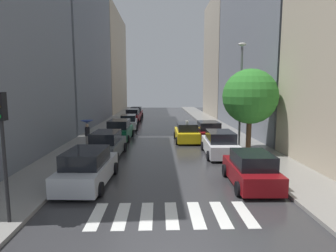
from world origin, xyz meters
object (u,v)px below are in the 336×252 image
object	(u,v)px
parked_car_left_nearest	(88,168)
parked_car_left_fourth	(129,122)
parked_car_right_nearest	(251,170)
traffic_light_left_corner	(2,129)
parked_car_left_fifth	(133,116)
lamp_post_right	(241,89)
parked_car_left_sixth	(136,113)
parked_car_right_third	(208,132)
street_tree_right	(250,97)
parked_car_right_second	(220,144)
parked_car_left_third	(120,130)
taxi_midroad	(187,133)
pedestrian_near_tree	(87,128)
parked_car_left_second	(107,145)

from	to	relation	value
parked_car_left_nearest	parked_car_left_fourth	bearing A→B (deg)	2.81
parked_car_left_nearest	parked_car_right_nearest	xyz separation A→B (m)	(7.72, -0.40, -0.04)
traffic_light_left_corner	parked_car_left_nearest	bearing A→B (deg)	68.05
parked_car_left_fifth	lamp_post_right	world-z (taller)	lamp_post_right
parked_car_left_nearest	parked_car_left_sixth	xyz separation A→B (m)	(-0.12, 30.44, 0.01)
parked_car_left_fourth	parked_car_left_sixth	xyz separation A→B (m)	(-0.09, 11.91, 0.05)
parked_car_right_nearest	parked_car_right_third	distance (m)	11.35
parked_car_left_sixth	parked_car_right_third	world-z (taller)	parked_car_left_sixth
street_tree_right	lamp_post_right	size ratio (longest dim) A/B	0.75
parked_car_left_fourth	traffic_light_left_corner	xyz separation A→B (m)	(-1.58, -22.53, 2.53)
parked_car_right_third	traffic_light_left_corner	size ratio (longest dim) A/B	0.99
parked_car_left_sixth	lamp_post_right	world-z (taller)	lamp_post_right
street_tree_right	lamp_post_right	distance (m)	1.19
parked_car_right_second	parked_car_left_third	bearing A→B (deg)	53.23
taxi_midroad	pedestrian_near_tree	bearing A→B (deg)	108.32
parked_car_left_second	pedestrian_near_tree	distance (m)	3.43
parked_car_left_nearest	parked_car_right_second	distance (m)	9.42
parked_car_left_nearest	taxi_midroad	world-z (taller)	taxi_midroad
street_tree_right	parked_car_right_third	bearing A→B (deg)	113.98
parked_car_left_sixth	parked_car_right_nearest	distance (m)	31.82
parked_car_left_second	parked_car_left_fifth	bearing A→B (deg)	2.83
street_tree_right	parked_car_right_nearest	bearing A→B (deg)	-106.92
taxi_midroad	parked_car_left_fourth	bearing A→B (deg)	36.84
parked_car_left_fifth	parked_car_right_third	bearing A→B (deg)	-148.28
parked_car_left_third	taxi_midroad	size ratio (longest dim) A/B	1.09
parked_car_left_sixth	parked_car_right_third	xyz separation A→B (m)	(7.83, -19.50, -0.02)
pedestrian_near_tree	street_tree_right	world-z (taller)	street_tree_right
parked_car_right_third	taxi_midroad	size ratio (longest dim) A/B	0.99
parked_car_left_nearest	parked_car_left_second	xyz separation A→B (m)	(-0.09, 5.43, 0.01)
parked_car_left_third	parked_car_left_second	bearing A→B (deg)	-177.82
parked_car_left_second	parked_car_left_fourth	xyz separation A→B (m)	(0.06, 13.11, -0.05)
parked_car_left_nearest	lamp_post_right	size ratio (longest dim) A/B	0.62
parked_car_left_third	lamp_post_right	bearing A→B (deg)	-113.25
parked_car_left_fifth	parked_car_right_second	size ratio (longest dim) A/B	0.95
parked_car_left_sixth	traffic_light_left_corner	xyz separation A→B (m)	(-1.49, -34.44, 2.47)
lamp_post_right	parked_car_left_fourth	bearing A→B (deg)	130.06
lamp_post_right	parked_car_right_third	bearing A→B (deg)	114.86
parked_car_left_second	parked_car_right_third	size ratio (longest dim) A/B	1.12
parked_car_left_third	parked_car_left_fifth	bearing A→B (deg)	1.93
parked_car_left_sixth	parked_car_right_second	size ratio (longest dim) A/B	0.97
parked_car_left_fourth	street_tree_right	xyz separation A→B (m)	(9.80, -12.20, 3.24)
parked_car_left_third	pedestrian_near_tree	size ratio (longest dim) A/B	2.33
parked_car_right_second	parked_car_left_sixth	bearing A→B (deg)	19.13
parked_car_right_second	parked_car_right_nearest	bearing A→B (deg)	-176.48
parked_car_left_third	lamp_post_right	xyz separation A→B (m)	(9.52, -4.46, 3.69)
parked_car_left_third	traffic_light_left_corner	bearing A→B (deg)	176.50
parked_car_left_fifth	parked_car_right_third	xyz separation A→B (m)	(7.86, -14.15, -0.03)
parked_car_right_nearest	parked_car_left_sixth	bearing A→B (deg)	15.74
parked_car_left_second	parked_car_left_nearest	bearing A→B (deg)	-176.33
parked_car_left_fourth	pedestrian_near_tree	xyz separation A→B (m)	(-2.02, -10.40, 0.83)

